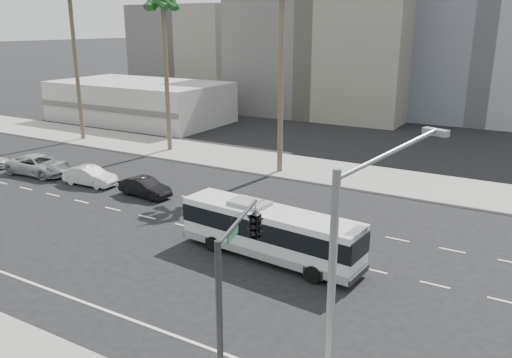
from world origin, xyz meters
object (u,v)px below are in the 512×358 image
Objects in this scene: car_b at (90,176)px; traffic_signal at (252,234)px; palm_mid at (163,5)px; city_bus at (270,231)px; car_a at (145,187)px; car_c at (39,165)px; streetlight_corner at (344,292)px.

car_b is 26.48m from traffic_signal.
car_b is at bearing -81.16° from palm_mid.
traffic_signal is 0.44× the size of palm_mid.
car_b is at bearing 135.13° from traffic_signal.
city_bus is at bearing -39.18° from palm_mid.
car_a is at bearing -58.19° from palm_mid.
car_a is at bearing -93.36° from car_b.
car_c is at bearing 86.39° from car_b.
car_a is (-12.69, 4.48, -0.85)m from city_bus.
city_bus is at bearing -103.99° from car_c.
city_bus is 2.34× the size of car_b.
palm_mid is at bearing 145.90° from city_bus.
car_c is 35.27m from streetlight_corner.
palm_mid is (3.99, 11.92, 12.79)m from car_c.
city_bus is 24.44m from car_c.
car_c is at bearing 140.68° from traffic_signal.
car_c reaches higher than car_b.
streetlight_corner is at bearing -118.32° from car_c.
car_b is at bearing 172.67° from streetlight_corner.
traffic_signal reaches higher than car_b.
city_bus is 10.63m from traffic_signal.
car_b reaches higher than car_a.
city_bus is 2.49× the size of car_a.
city_bus is at bearing -104.92° from car_a.
car_b is (-18.19, 4.44, -0.81)m from city_bus.
palm_mid reaches higher than car_a.
streetlight_corner is at bearing -43.70° from palm_mid.
traffic_signal reaches higher than car_c.
streetlight_corner is 0.60× the size of palm_mid.
car_c is 0.64× the size of streetlight_corner.
car_c is at bearing -108.51° from palm_mid.
car_b is 0.29× the size of palm_mid.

